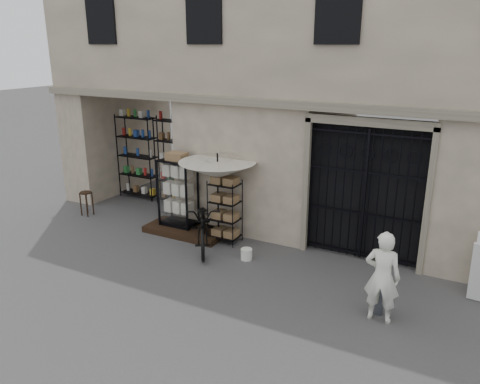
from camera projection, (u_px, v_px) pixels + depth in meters
The scene contains 14 objects.
ground at pixel (243, 282), 9.16m from camera, with size 80.00×80.00×0.00m, color black.
main_building at pixel (321, 42), 11.16m from camera, with size 14.00×4.00×9.00m, color tan.
shop_recess at pixel (147, 155), 13.07m from camera, with size 3.00×1.70×3.00m, color black.
shop_shelving at pixel (157, 160), 13.59m from camera, with size 2.70×0.50×2.50m, color black.
iron_gate at pixel (366, 191), 9.84m from camera, with size 2.50×0.21×3.00m.
step_platform at pixel (186, 230), 11.51m from camera, with size 2.00×0.90×0.15m, color black.
display_cabinet at pixel (178, 196), 11.46m from camera, with size 0.92×0.69×1.79m.
wire_rack at pixel (225, 212), 10.84m from camera, with size 0.66×0.48×1.51m.
market_umbrella at pixel (217, 166), 10.63m from camera, with size 1.60×1.63×2.53m.
white_bucket at pixel (246, 254), 10.11m from camera, with size 0.25×0.25×0.24m, color silver.
bicycle at pixel (204, 247), 10.75m from camera, with size 0.73×1.10×2.09m, color black.
wooden_stool at pixel (87, 203), 12.67m from camera, with size 0.33×0.33×0.66m.
steel_bollard at pixel (380, 293), 7.98m from camera, with size 0.15×0.15×0.82m, color #575C67.
shopkeeper at pixel (378, 319), 7.94m from camera, with size 0.58×1.60×0.38m, color white.
Camera 1 is at (3.80, -7.26, 4.47)m, focal length 35.00 mm.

